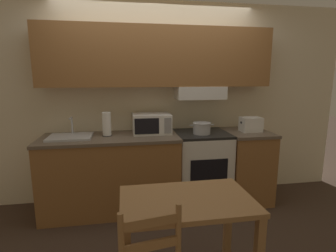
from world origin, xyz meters
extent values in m
plane|color=#3D2D23|center=(0.00, 0.00, 0.00)|extent=(16.00, 16.00, 0.00)
cube|color=beige|center=(0.00, 0.03, 1.27)|extent=(5.20, 0.05, 2.55)
cube|color=#936033|center=(0.00, -0.16, 1.85)|extent=(2.80, 0.32, 0.71)
cube|color=white|center=(0.53, -0.16, 1.41)|extent=(0.61, 0.34, 0.16)
cube|color=#936033|center=(-0.60, -0.33, 0.44)|extent=(1.59, 0.65, 0.89)
cube|color=brown|center=(-0.60, -0.33, 0.91)|extent=(1.61, 0.67, 0.04)
cube|color=#936033|center=(1.13, -0.33, 0.44)|extent=(0.53, 0.65, 0.89)
cube|color=brown|center=(1.13, -0.33, 0.91)|extent=(0.55, 0.67, 0.04)
cube|color=white|center=(0.53, -0.31, 0.45)|extent=(0.65, 0.62, 0.89)
cube|color=black|center=(0.53, -0.31, 0.91)|extent=(0.65, 0.62, 0.03)
cube|color=black|center=(0.53, -0.62, 0.51)|extent=(0.45, 0.01, 0.31)
cylinder|color=black|center=(0.39, -0.43, 0.92)|extent=(0.09, 0.09, 0.01)
cylinder|color=black|center=(0.68, -0.43, 0.92)|extent=(0.09, 0.09, 0.01)
cylinder|color=black|center=(0.39, -0.19, 0.92)|extent=(0.09, 0.09, 0.01)
cylinder|color=black|center=(0.68, -0.19, 0.92)|extent=(0.09, 0.09, 0.01)
cylinder|color=#B7BABF|center=(0.50, -0.37, 0.99)|extent=(0.21, 0.21, 0.14)
torus|color=#B7BABF|center=(0.50, -0.37, 1.06)|extent=(0.23, 0.23, 0.01)
cylinder|color=#B7BABF|center=(0.38, -0.37, 1.03)|extent=(0.05, 0.01, 0.01)
cylinder|color=#B7BABF|center=(0.63, -0.37, 1.03)|extent=(0.05, 0.01, 0.01)
cube|color=white|center=(-0.10, -0.21, 1.04)|extent=(0.46, 0.37, 0.24)
cube|color=black|center=(-0.17, -0.40, 1.04)|extent=(0.29, 0.01, 0.19)
cube|color=gray|center=(0.08, -0.40, 1.04)|extent=(0.08, 0.01, 0.19)
cube|color=white|center=(1.16, -0.35, 1.01)|extent=(0.25, 0.19, 0.18)
cube|color=black|center=(1.03, -0.35, 1.04)|extent=(0.01, 0.02, 0.02)
cube|color=black|center=(1.08, -0.35, 1.10)|extent=(0.04, 0.13, 0.01)
cube|color=black|center=(1.13, -0.35, 1.10)|extent=(0.04, 0.13, 0.01)
cube|color=black|center=(1.19, -0.35, 1.10)|extent=(0.04, 0.13, 0.01)
cube|color=black|center=(1.25, -0.35, 1.10)|extent=(0.04, 0.13, 0.01)
cube|color=#B7BABF|center=(-1.05, -0.33, 0.94)|extent=(0.48, 0.39, 0.02)
cube|color=#4C4F54|center=(-1.05, -0.34, 0.94)|extent=(0.41, 0.29, 0.01)
cylinder|color=#B7BABF|center=(-1.05, -0.18, 1.04)|extent=(0.02, 0.02, 0.19)
cylinder|color=#B7BABF|center=(-1.05, -0.24, 1.14)|extent=(0.02, 0.12, 0.02)
cylinder|color=black|center=(-0.64, -0.29, 0.93)|extent=(0.12, 0.12, 0.01)
cylinder|color=white|center=(-0.64, -0.29, 1.07)|extent=(0.10, 0.10, 0.28)
cube|color=#9E7042|center=(-0.01, -1.70, 0.74)|extent=(0.95, 0.60, 0.04)
cube|color=#9E7042|center=(-0.44, -1.44, 0.36)|extent=(0.06, 0.06, 0.72)
cube|color=#9E7042|center=(0.43, -1.44, 0.36)|extent=(0.06, 0.06, 0.72)
cylinder|color=#9E7042|center=(-0.47, -2.07, 0.67)|extent=(0.04, 0.04, 0.43)
cylinder|color=#9E7042|center=(-0.13, -2.01, 0.67)|extent=(0.04, 0.04, 0.43)
cube|color=#9E7042|center=(-0.30, -2.04, 0.80)|extent=(0.34, 0.07, 0.06)
cube|color=#9E7042|center=(-0.30, -2.04, 0.65)|extent=(0.34, 0.07, 0.06)
camera|label=1|loc=(-0.44, -3.41, 1.62)|focal=28.00mm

